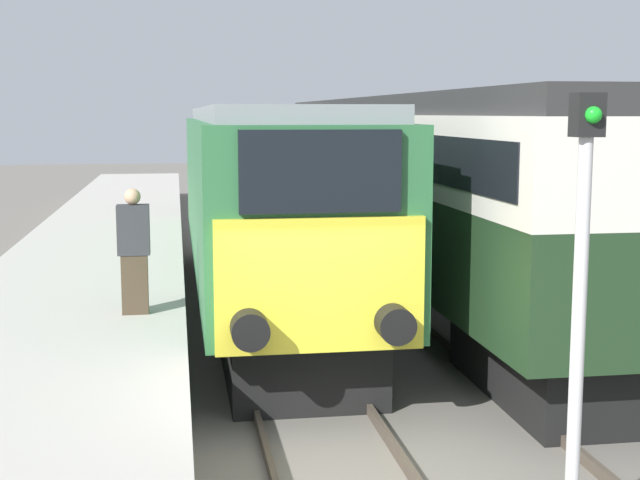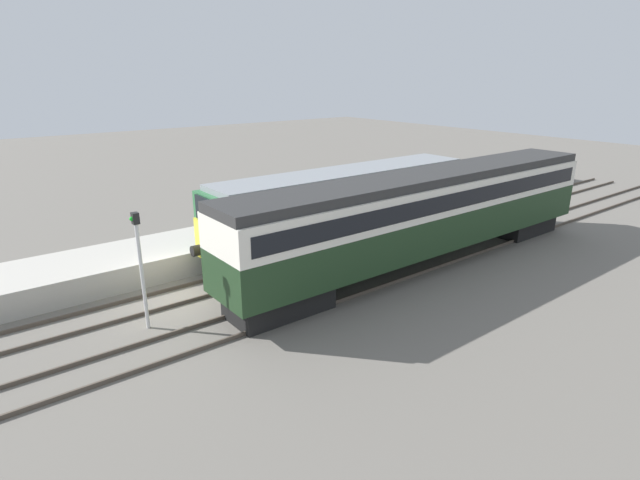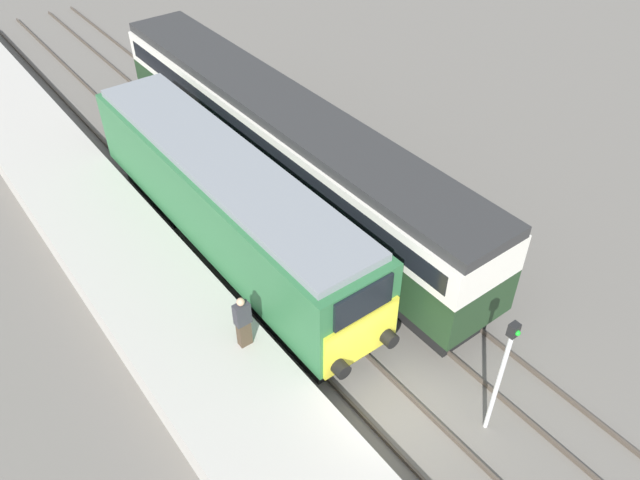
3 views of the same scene
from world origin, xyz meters
The scene contains 8 objects.
ground_plane centered at (0.00, 0.00, 0.00)m, with size 120.00×120.00×0.00m, color slate.
platform_left centered at (-3.30, 8.00, 0.52)m, with size 3.50×50.00×1.03m.
rails_near_track centered at (0.00, 5.00, 0.07)m, with size 1.51×60.00×0.14m.
rails_far_track centered at (3.40, 5.00, 0.07)m, with size 1.50×60.00×0.14m.
locomotive centered at (0.00, 8.25, 2.18)m, with size 2.70×14.17×3.90m.
passenger_carriage centered at (3.40, 9.95, 2.50)m, with size 2.75×19.71×4.12m.
person_on_platform centered at (-2.24, 3.67, 1.90)m, with size 0.44×0.26×1.74m.
signal_post centered at (1.70, -1.81, 2.35)m, with size 0.24×0.28×3.96m.
Camera 2 is at (16.88, -6.36, 8.00)m, focal length 28.00 mm.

